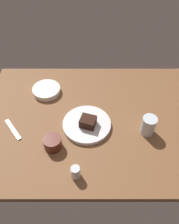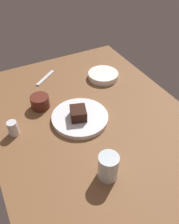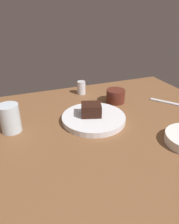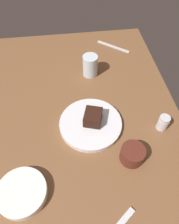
{
  "view_description": "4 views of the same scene",
  "coord_description": "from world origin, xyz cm",
  "px_view_note": "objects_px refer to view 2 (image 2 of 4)",
  "views": [
    {
      "loc": [
        4.0,
        77.36,
        95.0
      ],
      "look_at": [
        3.98,
        -2.29,
        5.69
      ],
      "focal_mm": 37.04,
      "sensor_mm": 36.0,
      "label": 1
    },
    {
      "loc": [
        -62.58,
        35.16,
        73.67
      ],
      "look_at": [
        2.4,
        1.56,
        8.3
      ],
      "focal_mm": 38.1,
      "sensor_mm": 36.0,
      "label": 2
    },
    {
      "loc": [
        -21.42,
        -60.37,
        43.39
      ],
      "look_at": [
        3.25,
        3.61,
        7.63
      ],
      "focal_mm": 33.71,
      "sensor_mm": 36.0,
      "label": 3
    },
    {
      "loc": [
        51.38,
        -1.8,
        71.91
      ],
      "look_at": [
        2.82,
        4.57,
        8.36
      ],
      "focal_mm": 33.74,
      "sensor_mm": 36.0,
      "label": 4
    }
  ],
  "objects_px": {
    "dessert_spoon": "(45,78)",
    "water_glass": "(108,167)",
    "dessert_plate": "(80,118)",
    "salt_shaker": "(13,128)",
    "chocolate_cake_slice": "(78,113)",
    "side_bowl": "(103,75)",
    "coffee_cup": "(40,102)"
  },
  "relations": [
    {
      "from": "coffee_cup",
      "to": "dessert_spoon",
      "type": "distance_m",
      "value": 0.23
    },
    {
      "from": "dessert_plate",
      "to": "salt_shaker",
      "type": "relative_size",
      "value": 3.8
    },
    {
      "from": "dessert_plate",
      "to": "side_bowl",
      "type": "bearing_deg",
      "value": -46.74
    },
    {
      "from": "chocolate_cake_slice",
      "to": "dessert_spoon",
      "type": "bearing_deg",
      "value": 2.52
    },
    {
      "from": "chocolate_cake_slice",
      "to": "water_glass",
      "type": "xyz_separation_m",
      "value": [
        -0.29,
        0.03,
        0.01
      ]
    },
    {
      "from": "chocolate_cake_slice",
      "to": "dessert_spoon",
      "type": "relative_size",
      "value": 0.49
    },
    {
      "from": "chocolate_cake_slice",
      "to": "coffee_cup",
      "type": "height_order",
      "value": "chocolate_cake_slice"
    },
    {
      "from": "chocolate_cake_slice",
      "to": "water_glass",
      "type": "relative_size",
      "value": 0.74
    },
    {
      "from": "water_glass",
      "to": "dessert_spoon",
      "type": "xyz_separation_m",
      "value": [
        0.66,
        -0.01,
        -0.05
      ]
    },
    {
      "from": "side_bowl",
      "to": "chocolate_cake_slice",
      "type": "bearing_deg",
      "value": 132.89
    },
    {
      "from": "salt_shaker",
      "to": "coffee_cup",
      "type": "bearing_deg",
      "value": -52.96
    },
    {
      "from": "water_glass",
      "to": "dessert_spoon",
      "type": "distance_m",
      "value": 0.67
    },
    {
      "from": "chocolate_cake_slice",
      "to": "side_bowl",
      "type": "distance_m",
      "value": 0.35
    },
    {
      "from": "dessert_spoon",
      "to": "chocolate_cake_slice",
      "type": "bearing_deg",
      "value": 55.29
    },
    {
      "from": "salt_shaker",
      "to": "coffee_cup",
      "type": "relative_size",
      "value": 0.76
    },
    {
      "from": "dessert_plate",
      "to": "chocolate_cake_slice",
      "type": "bearing_deg",
      "value": 122.01
    },
    {
      "from": "side_bowl",
      "to": "dessert_spoon",
      "type": "bearing_deg",
      "value": 63.77
    },
    {
      "from": "dessert_plate",
      "to": "chocolate_cake_slice",
      "type": "height_order",
      "value": "chocolate_cake_slice"
    },
    {
      "from": "water_glass",
      "to": "chocolate_cake_slice",
      "type": "bearing_deg",
      "value": -5.51
    },
    {
      "from": "salt_shaker",
      "to": "chocolate_cake_slice",
      "type": "bearing_deg",
      "value": -100.95
    },
    {
      "from": "water_glass",
      "to": "dessert_spoon",
      "type": "bearing_deg",
      "value": -0.99
    },
    {
      "from": "dessert_spoon",
      "to": "water_glass",
      "type": "bearing_deg",
      "value": 51.78
    },
    {
      "from": "dessert_plate",
      "to": "coffee_cup",
      "type": "height_order",
      "value": "coffee_cup"
    },
    {
      "from": "dessert_spoon",
      "to": "salt_shaker",
      "type": "bearing_deg",
      "value": 15.53
    },
    {
      "from": "chocolate_cake_slice",
      "to": "side_bowl",
      "type": "bearing_deg",
      "value": -47.11
    },
    {
      "from": "dessert_spoon",
      "to": "coffee_cup",
      "type": "bearing_deg",
      "value": 28.06
    },
    {
      "from": "dessert_plate",
      "to": "side_bowl",
      "type": "relative_size",
      "value": 1.53
    },
    {
      "from": "dessert_plate",
      "to": "chocolate_cake_slice",
      "type": "xyz_separation_m",
      "value": [
        -0.01,
        0.01,
        0.03
      ]
    },
    {
      "from": "salt_shaker",
      "to": "side_bowl",
      "type": "distance_m",
      "value": 0.55
    },
    {
      "from": "side_bowl",
      "to": "coffee_cup",
      "type": "height_order",
      "value": "coffee_cup"
    },
    {
      "from": "dessert_plate",
      "to": "chocolate_cake_slice",
      "type": "relative_size",
      "value": 3.28
    },
    {
      "from": "dessert_plate",
      "to": "dessert_spoon",
      "type": "distance_m",
      "value": 0.37
    }
  ]
}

